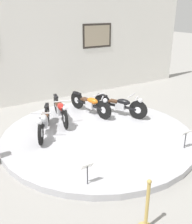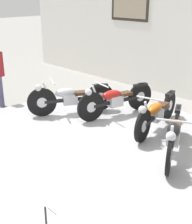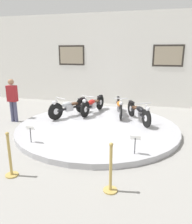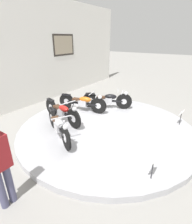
% 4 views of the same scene
% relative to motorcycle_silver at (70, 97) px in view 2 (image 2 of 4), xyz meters
% --- Properties ---
extents(ground_plane, '(60.00, 60.00, 0.00)m').
position_rel_motorcycle_silver_xyz_m(ground_plane, '(1.36, -0.76, -0.55)').
color(ground_plane, gray).
extents(display_platform, '(5.55, 5.55, 0.16)m').
position_rel_motorcycle_silver_xyz_m(display_platform, '(1.36, -0.76, -0.47)').
color(display_platform, '#ADADB2').
rests_on(display_platform, ground_plane).
extents(motorcycle_silver, '(1.00, 1.79, 0.80)m').
position_rel_motorcycle_silver_xyz_m(motorcycle_silver, '(0.00, 0.00, 0.00)').
color(motorcycle_silver, black).
rests_on(motorcycle_silver, display_platform).
extents(motorcycle_red, '(0.59, 1.97, 0.80)m').
position_rel_motorcycle_silver_xyz_m(motorcycle_red, '(0.80, 0.64, -0.00)').
color(motorcycle_red, black).
rests_on(motorcycle_red, display_platform).
extents(motorcycle_orange, '(0.60, 1.94, 0.79)m').
position_rel_motorcycle_silver_xyz_m(motorcycle_orange, '(1.92, 0.64, -0.01)').
color(motorcycle_orange, black).
rests_on(motorcycle_orange, display_platform).
extents(motorcycle_black, '(0.96, 1.78, 0.79)m').
position_rel_motorcycle_silver_xyz_m(motorcycle_black, '(2.72, -0.00, -0.01)').
color(motorcycle_black, black).
rests_on(motorcycle_black, display_platform).
extents(info_placard_front_centre, '(0.26, 0.11, 0.51)m').
position_rel_motorcycle_silver_xyz_m(info_placard_front_centre, '(2.81, -2.70, -0.02)').
color(info_placard_front_centre, '#333338').
rests_on(info_placard_front_centre, display_platform).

